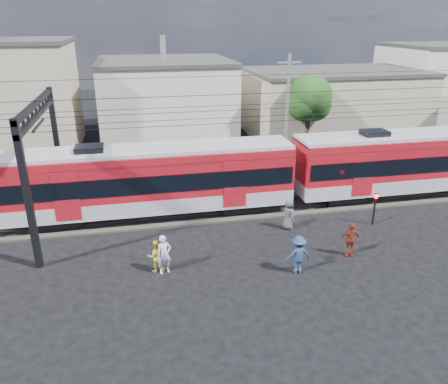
{
  "coord_description": "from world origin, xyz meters",
  "views": [
    {
      "loc": [
        -5.21,
        -15.6,
        10.79
      ],
      "look_at": [
        -0.87,
        5.0,
        2.42
      ],
      "focal_mm": 35.0,
      "sensor_mm": 36.0,
      "label": 1
    }
  ],
  "objects": [
    {
      "name": "pedestrian_b",
      "position": [
        -4.67,
        1.99,
        0.79
      ],
      "size": [
        0.84,
        0.69,
        1.57
      ],
      "primitive_type": "imported",
      "rotation": [
        0.0,
        0.0,
        3.27
      ],
      "color": "#DECF45",
      "rests_on": "ground"
    },
    {
      "name": "commuter_train",
      "position": [
        -4.21,
        8.0,
        2.4
      ],
      "size": [
        50.3,
        3.08,
        4.17
      ],
      "color": "black",
      "rests_on": "ground"
    },
    {
      "name": "building_midwest",
      "position": [
        -2.0,
        27.0,
        3.66
      ],
      "size": [
        12.24,
        12.24,
        7.3
      ],
      "color": "silver",
      "rests_on": "ground"
    },
    {
      "name": "pedestrian_d",
      "position": [
        4.61,
        1.45,
        0.87
      ],
      "size": [
        1.07,
        0.55,
        1.74
      ],
      "primitive_type": "imported",
      "rotation": [
        0.0,
        0.0,
        -0.13
      ],
      "color": "maroon",
      "rests_on": "ground"
    },
    {
      "name": "rail_far",
      "position": [
        0.0,
        8.75,
        0.18
      ],
      "size": [
        70.0,
        0.12,
        0.12
      ],
      "primitive_type": "cube",
      "color": "#59544C",
      "rests_on": "track_bed"
    },
    {
      "name": "utility_pole_mid",
      "position": [
        6.0,
        15.0,
        4.53
      ],
      "size": [
        1.8,
        0.24,
        8.5
      ],
      "color": "slate",
      "rests_on": "ground"
    },
    {
      "name": "track_bed",
      "position": [
        0.0,
        8.0,
        0.06
      ],
      "size": [
        70.0,
        3.4,
        0.12
      ],
      "primitive_type": "cube",
      "color": "#2D2823",
      "rests_on": "ground"
    },
    {
      "name": "tree_near",
      "position": [
        9.19,
        18.09,
        4.66
      ],
      "size": [
        3.82,
        3.64,
        6.72
      ],
      "color": "#382619",
      "rests_on": "ground"
    },
    {
      "name": "ground",
      "position": [
        0.0,
        0.0,
        0.0
      ],
      "size": [
        120.0,
        120.0,
        0.0
      ],
      "primitive_type": "plane",
      "color": "black",
      "rests_on": "ground"
    },
    {
      "name": "pedestrian_a",
      "position": [
        -4.3,
        1.79,
        0.92
      ],
      "size": [
        0.78,
        0.63,
        1.85
      ],
      "primitive_type": "imported",
      "rotation": [
        0.0,
        0.0,
        0.31
      ],
      "color": "silver",
      "rests_on": "ground"
    },
    {
      "name": "crossing_signal",
      "position": [
        7.55,
        4.39,
        1.31
      ],
      "size": [
        0.27,
        0.27,
        1.89
      ],
      "color": "black",
      "rests_on": "ground"
    },
    {
      "name": "catenary",
      "position": [
        -8.65,
        8.0,
        5.14
      ],
      "size": [
        70.0,
        9.3,
        7.52
      ],
      "color": "black",
      "rests_on": "ground"
    },
    {
      "name": "rail_near",
      "position": [
        0.0,
        7.25,
        0.18
      ],
      "size": [
        70.0,
        0.12,
        0.12
      ],
      "primitive_type": "cube",
      "color": "#59544C",
      "rests_on": "track_bed"
    },
    {
      "name": "building_east",
      "position": [
        28.0,
        28.0,
        4.16
      ],
      "size": [
        10.2,
        10.2,
        8.3
      ],
      "color": "silver",
      "rests_on": "ground"
    },
    {
      "name": "pedestrian_e",
      "position": [
        2.72,
        4.89,
        0.85
      ],
      "size": [
        0.77,
        0.96,
        1.7
      ],
      "primitive_type": "imported",
      "rotation": [
        0.0,
        0.0,
        1.88
      ],
      "color": "#4A4A4F",
      "rests_on": "ground"
    },
    {
      "name": "pedestrian_c",
      "position": [
        1.61,
        0.56,
        0.91
      ],
      "size": [
        1.18,
        0.69,
        1.81
      ],
      "primitive_type": "imported",
      "rotation": [
        0.0,
        0.0,
        3.15
      ],
      "color": "navy",
      "rests_on": "ground"
    },
    {
      "name": "building_mideast",
      "position": [
        14.0,
        24.0,
        3.16
      ],
      "size": [
        16.32,
        10.2,
        6.3
      ],
      "color": "tan",
      "rests_on": "ground"
    }
  ]
}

